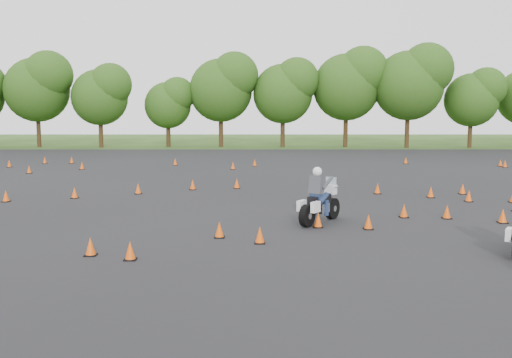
# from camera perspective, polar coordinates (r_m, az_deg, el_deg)

# --- Properties ---
(ground) EXTENTS (140.00, 140.00, 0.00)m
(ground) POSITION_cam_1_polar(r_m,az_deg,el_deg) (17.08, 0.02, -5.63)
(ground) COLOR #2D5119
(ground) RESTS_ON ground
(asphalt_pad) EXTENTS (62.00, 62.00, 0.00)m
(asphalt_pad) POSITION_cam_1_polar(r_m,az_deg,el_deg) (22.97, -0.01, -2.36)
(asphalt_pad) COLOR black
(asphalt_pad) RESTS_ON ground
(treeline) EXTENTS (87.20, 32.44, 11.00)m
(treeline) POSITION_cam_1_polar(r_m,az_deg,el_deg) (51.77, 3.39, 7.98)
(treeline) COLOR #284A15
(treeline) RESTS_ON ground
(traffic_cones) EXTENTS (36.02, 33.23, 0.45)m
(traffic_cones) POSITION_cam_1_polar(r_m,az_deg,el_deg) (22.57, -0.61, -1.94)
(traffic_cones) COLOR #E94F09
(traffic_cones) RESTS_ON asphalt_pad
(rider_grey) EXTENTS (2.01, 2.40, 1.87)m
(rider_grey) POSITION_cam_1_polar(r_m,az_deg,el_deg) (18.85, 6.46, -1.58)
(rider_grey) COLOR #3B3C42
(rider_grey) RESTS_ON ground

